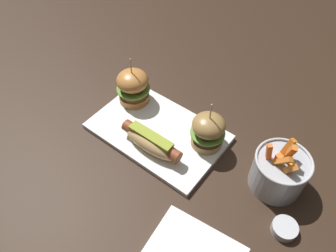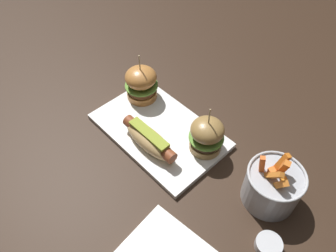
{
  "view_description": "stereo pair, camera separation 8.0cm",
  "coord_description": "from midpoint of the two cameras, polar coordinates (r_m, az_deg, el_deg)",
  "views": [
    {
      "loc": [
        0.35,
        -0.41,
        0.66
      ],
      "look_at": [
        0.03,
        0.0,
        0.05
      ],
      "focal_mm": 34.76,
      "sensor_mm": 36.0,
      "label": 1
    },
    {
      "loc": [
        0.41,
        -0.36,
        0.66
      ],
      "look_at": [
        0.03,
        0.0,
        0.05
      ],
      "focal_mm": 34.76,
      "sensor_mm": 36.0,
      "label": 2
    }
  ],
  "objects": [
    {
      "name": "ground_plane",
      "position": [
        0.86,
        -4.48,
        -1.45
      ],
      "size": [
        3.0,
        3.0,
        0.0
      ],
      "primitive_type": "plane",
      "color": "black"
    },
    {
      "name": "fries_bucket",
      "position": [
        0.75,
        16.06,
        -7.86
      ],
      "size": [
        0.12,
        0.12,
        0.15
      ],
      "color": "#A8AAB2",
      "rests_on": "ground"
    },
    {
      "name": "slider_left",
      "position": [
        0.9,
        -8.72,
        6.75
      ],
      "size": [
        0.09,
        0.09,
        0.14
      ],
      "color": "#B37337",
      "rests_on": "platter_main"
    },
    {
      "name": "hot_dog",
      "position": [
        0.79,
        -5.86,
        -2.88
      ],
      "size": [
        0.17,
        0.05,
        0.05
      ],
      "color": "tan",
      "rests_on": "platter_main"
    },
    {
      "name": "sauce_ramekin",
      "position": [
        0.74,
        16.75,
        -17.02
      ],
      "size": [
        0.05,
        0.05,
        0.02
      ],
      "color": "#B7BABF",
      "rests_on": "ground"
    },
    {
      "name": "slider_right",
      "position": [
        0.78,
        4.13,
        -1.0
      ],
      "size": [
        0.09,
        0.09,
        0.14
      ],
      "color": "olive",
      "rests_on": "platter_main"
    },
    {
      "name": "platter_main",
      "position": [
        0.85,
        -4.51,
        -1.15
      ],
      "size": [
        0.34,
        0.21,
        0.01
      ],
      "primitive_type": "cube",
      "color": "white",
      "rests_on": "ground"
    }
  ]
}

